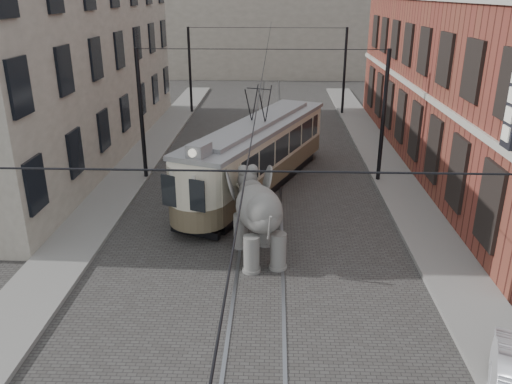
{
  "coord_description": "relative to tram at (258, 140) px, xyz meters",
  "views": [
    {
      "loc": [
        0.41,
        -16.65,
        8.23
      ],
      "look_at": [
        -0.18,
        -0.89,
        2.1
      ],
      "focal_mm": 36.25,
      "sensor_mm": 36.0,
      "label": 1
    }
  ],
  "objects": [
    {
      "name": "sidewalk_right",
      "position": [
        6.3,
        -5.05,
        -2.17
      ],
      "size": [
        2.0,
        60.0,
        0.15
      ],
      "primitive_type": "cube",
      "color": "slate",
      "rests_on": "ground"
    },
    {
      "name": "elephant",
      "position": [
        0.23,
        -6.5,
        -0.89
      ],
      "size": [
        3.48,
        4.89,
        2.7
      ],
      "primitive_type": null,
      "rotation": [
        0.0,
        0.0,
        0.26
      ],
      "color": "#65625E",
      "rests_on": "ground"
    },
    {
      "name": "stucco_building",
      "position": [
        -10.7,
        4.95,
        2.76
      ],
      "size": [
        7.0,
        24.0,
        10.0
      ],
      "primitive_type": "cube",
      "color": "gray",
      "rests_on": "ground"
    },
    {
      "name": "tram_rails",
      "position": [
        0.3,
        -5.05,
        -2.23
      ],
      "size": [
        1.54,
        80.0,
        0.02
      ],
      "primitive_type": null,
      "color": "slate",
      "rests_on": "ground"
    },
    {
      "name": "ground",
      "position": [
        0.3,
        -5.05,
        -2.24
      ],
      "size": [
        120.0,
        120.0,
        0.0
      ],
      "primitive_type": "plane",
      "color": "#3C3A37"
    },
    {
      "name": "tram",
      "position": [
        0.0,
        0.0,
        0.0
      ],
      "size": [
        6.45,
        11.33,
        4.48
      ],
      "primitive_type": null,
      "rotation": [
        0.0,
        0.0,
        -0.39
      ],
      "color": "#BDB499",
      "rests_on": "ground"
    },
    {
      "name": "sidewalk_left",
      "position": [
        -6.2,
        -5.05,
        -2.17
      ],
      "size": [
        2.0,
        60.0,
        0.15
      ],
      "primitive_type": "cube",
      "color": "slate",
      "rests_on": "ground"
    },
    {
      "name": "catenary",
      "position": [
        0.1,
        -0.05,
        0.76
      ],
      "size": [
        11.0,
        30.2,
        6.0
      ],
      "primitive_type": null,
      "color": "black",
      "rests_on": "ground"
    },
    {
      "name": "distant_block",
      "position": [
        0.3,
        34.95,
        4.76
      ],
      "size": [
        28.0,
        10.0,
        14.0
      ],
      "primitive_type": "cube",
      "color": "gray",
      "rests_on": "ground"
    },
    {
      "name": "brick_building",
      "position": [
        11.3,
        3.95,
        3.76
      ],
      "size": [
        8.0,
        26.0,
        12.0
      ],
      "primitive_type": "cube",
      "color": "brown",
      "rests_on": "ground"
    }
  ]
}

